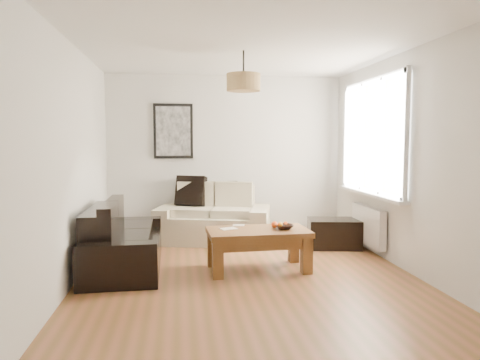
{
  "coord_description": "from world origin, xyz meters",
  "views": [
    {
      "loc": [
        -0.76,
        -4.88,
        1.54
      ],
      "look_at": [
        0.0,
        0.6,
        1.05
      ],
      "focal_mm": 32.8,
      "sensor_mm": 36.0,
      "label": 1
    }
  ],
  "objects": [
    {
      "name": "floor",
      "position": [
        0.0,
        0.0,
        0.0
      ],
      "size": [
        4.5,
        4.5,
        0.0
      ],
      "primitive_type": "plane",
      "color": "brown",
      "rests_on": "ground"
    },
    {
      "name": "ceiling",
      "position": [
        0.0,
        0.0,
        2.6
      ],
      "size": [
        3.8,
        4.5,
        0.0
      ],
      "primitive_type": null,
      "color": "white",
      "rests_on": "floor"
    },
    {
      "name": "wall_back",
      "position": [
        0.0,
        2.25,
        1.3
      ],
      "size": [
        3.8,
        0.04,
        2.6
      ],
      "primitive_type": null,
      "color": "silver",
      "rests_on": "floor"
    },
    {
      "name": "wall_front",
      "position": [
        0.0,
        -2.25,
        1.3
      ],
      "size": [
        3.8,
        0.04,
        2.6
      ],
      "primitive_type": null,
      "color": "silver",
      "rests_on": "floor"
    },
    {
      "name": "wall_left",
      "position": [
        -1.9,
        0.0,
        1.3
      ],
      "size": [
        0.04,
        4.5,
        2.6
      ],
      "primitive_type": null,
      "color": "silver",
      "rests_on": "floor"
    },
    {
      "name": "wall_right",
      "position": [
        1.9,
        0.0,
        1.3
      ],
      "size": [
        0.04,
        4.5,
        2.6
      ],
      "primitive_type": null,
      "color": "silver",
      "rests_on": "floor"
    },
    {
      "name": "window_bay",
      "position": [
        1.86,
        0.8,
        1.6
      ],
      "size": [
        0.14,
        1.9,
        1.6
      ],
      "primitive_type": null,
      "color": "white",
      "rests_on": "wall_right"
    },
    {
      "name": "radiator",
      "position": [
        1.82,
        0.8,
        0.38
      ],
      "size": [
        0.1,
        0.9,
        0.52
      ],
      "primitive_type": "cube",
      "color": "white",
      "rests_on": "wall_right"
    },
    {
      "name": "poster",
      "position": [
        -0.85,
        2.22,
        1.7
      ],
      "size": [
        0.62,
        0.04,
        0.87
      ],
      "primitive_type": null,
      "color": "black",
      "rests_on": "wall_back"
    },
    {
      "name": "pendant_shade",
      "position": [
        0.0,
        0.3,
        2.23
      ],
      "size": [
        0.4,
        0.4,
        0.2
      ],
      "primitive_type": "cylinder",
      "color": "tan",
      "rests_on": "ceiling"
    },
    {
      "name": "loveseat_cream",
      "position": [
        -0.25,
        1.78,
        0.42
      ],
      "size": [
        1.86,
        1.32,
        0.84
      ],
      "primitive_type": null,
      "rotation": [
        0.0,
        0.0,
        -0.26
      ],
      "color": "beige",
      "rests_on": "floor"
    },
    {
      "name": "sofa_leather",
      "position": [
        -1.43,
        0.48,
        0.37
      ],
      "size": [
        0.87,
        1.74,
        0.74
      ],
      "primitive_type": null,
      "rotation": [
        0.0,
        0.0,
        1.59
      ],
      "color": "black",
      "rests_on": "floor"
    },
    {
      "name": "coffee_table",
      "position": [
        0.16,
        0.2,
        0.24
      ],
      "size": [
        1.22,
        0.71,
        0.49
      ],
      "primitive_type": null,
      "rotation": [
        0.0,
        0.0,
        0.05
      ],
      "color": "brown",
      "rests_on": "floor"
    },
    {
      "name": "ottoman",
      "position": [
        1.45,
        1.13,
        0.21
      ],
      "size": [
        0.8,
        0.59,
        0.42
      ],
      "primitive_type": "cube",
      "rotation": [
        0.0,
        0.0,
        -0.18
      ],
      "color": "black",
      "rests_on": "floor"
    },
    {
      "name": "cushion_left",
      "position": [
        -0.59,
        1.98,
        0.76
      ],
      "size": [
        0.49,
        0.32,
        0.47
      ],
      "primitive_type": "cube",
      "rotation": [
        0.0,
        0.0,
        -0.41
      ],
      "color": "black",
      "rests_on": "loveseat_cream"
    },
    {
      "name": "cushion_right",
      "position": [
        -0.03,
        1.98,
        0.72
      ],
      "size": [
        0.39,
        0.19,
        0.37
      ],
      "primitive_type": "cube",
      "rotation": [
        0.0,
        0.0,
        0.2
      ],
      "color": "black",
      "rests_on": "loveseat_cream"
    },
    {
      "name": "fruit_bowl",
      "position": [
        0.48,
        0.18,
        0.52
      ],
      "size": [
        0.24,
        0.24,
        0.05
      ],
      "primitive_type": "imported",
      "rotation": [
        0.0,
        0.0,
        0.1
      ],
      "color": "black",
      "rests_on": "coffee_table"
    },
    {
      "name": "orange_a",
      "position": [
        0.45,
        0.27,
        0.53
      ],
      "size": [
        0.06,
        0.06,
        0.06
      ],
      "primitive_type": "sphere",
      "rotation": [
        0.0,
        0.0,
        -0.08
      ],
      "color": "orange",
      "rests_on": "fruit_bowl"
    },
    {
      "name": "orange_b",
      "position": [
        0.52,
        0.3,
        0.53
      ],
      "size": [
        0.08,
        0.08,
        0.06
      ],
      "primitive_type": "sphere",
      "rotation": [
        0.0,
        0.0,
        -0.32
      ],
      "color": "#FF5515",
      "rests_on": "fruit_bowl"
    },
    {
      "name": "orange_c",
      "position": [
        0.38,
        0.27,
        0.53
      ],
      "size": [
        0.09,
        0.09,
        0.08
      ],
      "primitive_type": "sphere",
      "rotation": [
        0.0,
        0.0,
        -0.17
      ],
      "color": "#EC4C13",
      "rests_on": "fruit_bowl"
    },
    {
      "name": "papers",
      "position": [
        -0.18,
        0.29,
        0.49
      ],
      "size": [
        0.23,
        0.19,
        0.01
      ],
      "primitive_type": "cube",
      "rotation": [
        0.0,
        0.0,
        0.35
      ],
      "color": "white",
      "rests_on": "coffee_table"
    }
  ]
}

